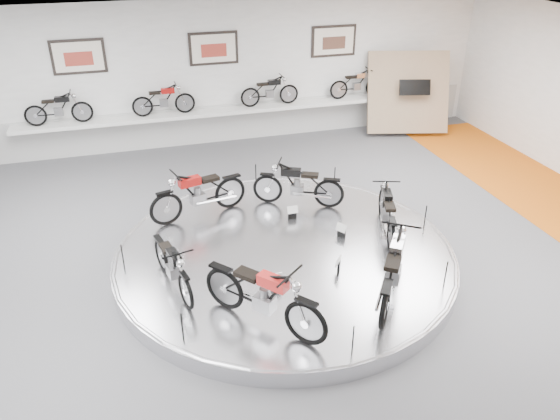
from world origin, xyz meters
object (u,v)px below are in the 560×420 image
object	(u,v)px
bike_f	(394,268)
bike_e	(263,295)
display_platform	(285,256)
bike_c	(198,193)
bike_d	(172,265)
bike_a	(387,211)
bike_b	(298,184)
shelf	(219,112)

from	to	relation	value
bike_f	bike_e	bearing A→B (deg)	127.55
display_platform	bike_c	world-z (taller)	bike_c
display_platform	bike_d	distance (m)	2.31
bike_a	bike_e	distance (m)	3.65
bike_c	bike_f	bearing A→B (deg)	110.40
bike_a	bike_b	xyz separation A→B (m)	(-1.31, 1.61, 0.02)
bike_f	bike_c	bearing A→B (deg)	70.74
bike_d	bike_f	bearing A→B (deg)	56.81
shelf	bike_a	bearing A→B (deg)	-71.62
bike_a	bike_c	world-z (taller)	bike_c
bike_a	bike_d	xyz separation A→B (m)	(-4.26, -0.65, -0.02)
shelf	bike_c	xyz separation A→B (m)	(-1.33, -4.62, -0.17)
display_platform	bike_f	distance (m)	2.38
display_platform	bike_a	distance (m)	2.20
bike_a	bike_e	bearing A→B (deg)	141.92
display_platform	bike_f	bearing A→B (deg)	-56.05
bike_b	bike_d	xyz separation A→B (m)	(-2.95, -2.26, -0.05)
bike_e	bike_f	xyz separation A→B (m)	(2.21, 0.08, 0.01)
bike_a	bike_d	bearing A→B (deg)	117.25
bike_d	bike_b	bearing A→B (deg)	114.75
bike_a	shelf	bearing A→B (deg)	36.91
display_platform	bike_d	world-z (taller)	bike_d
shelf	bike_f	size ratio (longest dim) A/B	5.73
display_platform	bike_b	distance (m)	1.95
bike_c	bike_d	distance (m)	2.52
shelf	bike_f	world-z (taller)	bike_f
bike_c	bike_a	bearing A→B (deg)	138.34
bike_e	shelf	bearing A→B (deg)	133.77
bike_d	bike_f	xyz separation A→B (m)	(3.42, -1.27, 0.11)
display_platform	bike_d	xyz separation A→B (m)	(-2.15, -0.61, 0.60)
bike_b	bike_e	size ratio (longest dim) A/B	0.89
display_platform	bike_f	world-z (taller)	bike_f
bike_c	bike_e	size ratio (longest dim) A/B	0.96
shelf	bike_d	bearing A→B (deg)	-107.03
shelf	bike_b	world-z (taller)	bike_b
bike_c	bike_f	distance (m)	4.48
bike_a	bike_c	xyz separation A→B (m)	(-3.44, 1.73, 0.06)
bike_c	bike_e	bearing A→B (deg)	80.98
display_platform	bike_c	size ratio (longest dim) A/B	3.52
bike_b	bike_c	xyz separation A→B (m)	(-2.13, 0.12, 0.04)
bike_b	bike_e	distance (m)	4.02
display_platform	bike_b	world-z (taller)	bike_b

